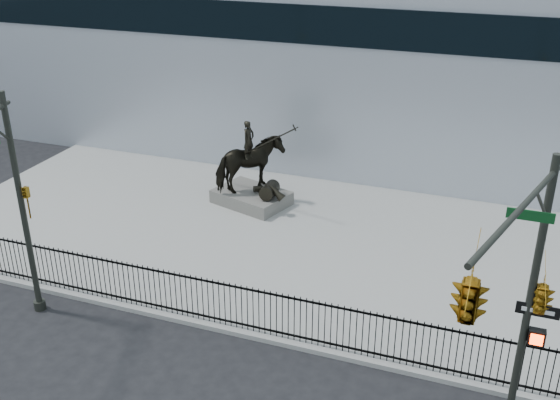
% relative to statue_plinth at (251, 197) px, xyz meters
% --- Properties ---
extents(ground, '(120.00, 120.00, 0.00)m').
position_rel_statue_plinth_xyz_m(ground, '(3.67, -9.49, -0.42)').
color(ground, black).
rests_on(ground, ground).
extents(plaza, '(30.00, 12.00, 0.15)m').
position_rel_statue_plinth_xyz_m(plaza, '(3.67, -2.49, -0.35)').
color(plaza, '#969794').
rests_on(plaza, ground).
extents(building, '(44.00, 14.00, 9.00)m').
position_rel_statue_plinth_xyz_m(building, '(3.67, 10.51, 4.08)').
color(building, silver).
rests_on(building, ground).
extents(picket_fence, '(22.10, 0.10, 1.50)m').
position_rel_statue_plinth_xyz_m(picket_fence, '(3.67, -8.24, 0.48)').
color(picket_fence, black).
rests_on(picket_fence, plaza).
extents(statue_plinth, '(3.38, 2.78, 0.55)m').
position_rel_statue_plinth_xyz_m(statue_plinth, '(0.00, 0.00, 0.00)').
color(statue_plinth, '#615E59').
rests_on(statue_plinth, plaza).
extents(equestrian_statue, '(3.59, 2.79, 3.17)m').
position_rel_statue_plinth_xyz_m(equestrian_statue, '(0.05, -0.02, 1.42)').
color(equestrian_statue, black).
rests_on(equestrian_statue, statue_plinth).
extents(traffic_signal_left, '(1.52, 4.84, 7.00)m').
position_rel_statue_plinth_xyz_m(traffic_signal_left, '(-3.08, -10.11, 3.61)').
color(traffic_signal_left, '#272A24').
rests_on(traffic_signal_left, ground).
extents(traffic_signal_right, '(2.17, 6.86, 7.00)m').
position_rel_statue_plinth_xyz_m(traffic_signal_right, '(10.13, -11.49, 4.43)').
color(traffic_signal_right, '#272A24').
rests_on(traffic_signal_right, ground).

